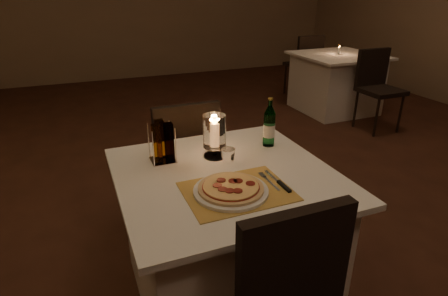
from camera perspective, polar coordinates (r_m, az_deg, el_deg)
name	(u,v)px	position (r m, az deg, el deg)	size (l,w,h in m)	color
floor	(236,238)	(2.59, 1.91, -13.57)	(8.00, 10.00, 0.02)	#412115
main_table	(225,237)	(1.96, 0.23, -13.35)	(1.00, 1.00, 0.74)	white
chair_far	(184,152)	(2.46, -6.11, -0.63)	(0.42, 0.42, 0.90)	black
placemat	(237,191)	(1.61, 2.03, -6.60)	(0.45, 0.34, 0.00)	#BF9542
plate	(231,191)	(1.60, 1.05, -6.53)	(0.32, 0.32, 0.01)	white
pizza	(231,187)	(1.59, 1.05, -6.03)	(0.28, 0.28, 0.02)	#D8B77F
fork	(268,180)	(1.70, 6.67, -4.87)	(0.02, 0.18, 0.00)	silver
knife	(281,184)	(1.67, 8.73, -5.46)	(0.02, 0.22, 0.01)	black
tumbler	(228,156)	(1.85, 0.61, -1.17)	(0.07, 0.07, 0.07)	white
water_bottle	(269,127)	(2.04, 6.90, 3.26)	(0.06, 0.06, 0.27)	#5DAD70
hurricane_candle	(214,133)	(1.88, -1.46, 2.34)	(0.12, 0.12, 0.22)	white
cruet_caddy	(162,144)	(1.86, -9.38, 0.68)	(0.12, 0.12, 0.21)	white
neighbor_table_right	(335,83)	(5.19, 16.58, 9.53)	(1.00, 1.00, 0.74)	white
neighbor_chair_ra	(377,81)	(4.63, 22.24, 9.37)	(0.42, 0.42, 0.90)	black
neighbor_chair_rb	(306,60)	(5.72, 12.35, 12.99)	(0.42, 0.42, 0.90)	black
neighbor_candle_right	(339,50)	(5.11, 17.13, 14.02)	(0.03, 0.03, 0.11)	white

